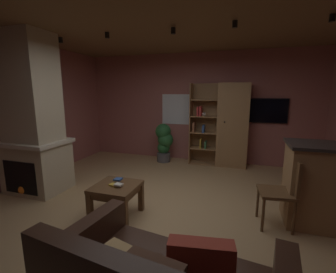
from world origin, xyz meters
TOP-DOWN VIEW (x-y plane):
  - floor at (0.00, 0.00)m, footprint 5.75×5.57m
  - wall_back at (0.00, 2.81)m, footprint 5.87×0.06m
  - wall_left at (-2.91, 0.00)m, footprint 0.06×5.57m
  - ceiling at (0.00, 0.00)m, footprint 5.75×5.57m
  - window_pane_back at (-0.53, 2.78)m, footprint 0.74×0.01m
  - stone_fireplace at (-2.33, 0.05)m, footprint 1.03×0.81m
  - bookshelf_cabinet at (0.81, 2.54)m, footprint 1.35×0.41m
  - coffee_table at (-0.53, -0.34)m, footprint 0.60×0.59m
  - table_book_0 at (-0.54, -0.37)m, footprint 0.15×0.12m
  - table_book_1 at (-0.46, -0.39)m, footprint 0.11×0.10m
  - table_book_2 at (-0.54, -0.26)m, footprint 0.11×0.10m
  - dining_chair at (1.65, 0.09)m, footprint 0.46×0.46m
  - potted_floor_plant at (-0.73, 2.40)m, footprint 0.45×0.41m
  - wall_mounted_tv at (1.59, 2.75)m, footprint 1.00×0.06m
  - track_light_spot_0 at (-1.98, 0.48)m, footprint 0.07×0.07m
  - track_light_spot_1 at (-1.02, 0.42)m, footprint 0.07×0.07m
  - track_light_spot_2 at (0.06, 0.48)m, footprint 0.07×0.07m
  - track_light_spot_3 at (0.93, 0.40)m, footprint 0.07×0.07m
  - track_light_spot_4 at (2.08, 0.49)m, footprint 0.07×0.07m

SIDE VIEW (x-z plane):
  - floor at x=0.00m, z-range -0.02..0.00m
  - coffee_table at x=-0.53m, z-range 0.14..0.60m
  - table_book_0 at x=-0.54m, z-range 0.47..0.49m
  - table_book_1 at x=-0.46m, z-range 0.49..0.51m
  - table_book_2 at x=-0.54m, z-range 0.51..0.53m
  - dining_chair at x=1.65m, z-range 0.07..0.99m
  - potted_floor_plant at x=-0.73m, z-range 0.05..1.02m
  - bookshelf_cabinet at x=0.81m, z-range -0.01..1.94m
  - stone_fireplace at x=-2.33m, z-range -0.13..2.57m
  - window_pane_back at x=-0.53m, z-range 0.92..1.69m
  - wall_mounted_tv at x=1.59m, z-range 1.04..1.60m
  - wall_back at x=0.00m, z-range 0.00..2.70m
  - wall_left at x=-2.91m, z-range 0.00..2.70m
  - track_light_spot_0 at x=-1.98m, z-range 2.58..2.67m
  - track_light_spot_1 at x=-1.02m, z-range 2.58..2.67m
  - track_light_spot_2 at x=0.06m, z-range 2.58..2.67m
  - track_light_spot_3 at x=0.93m, z-range 2.58..2.67m
  - track_light_spot_4 at x=2.08m, z-range 2.58..2.67m
  - ceiling at x=0.00m, z-range 2.70..2.72m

